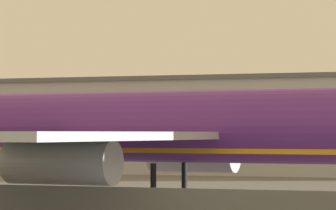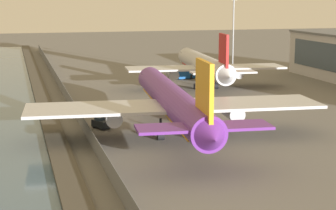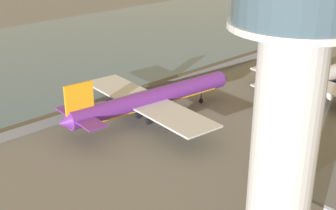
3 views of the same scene
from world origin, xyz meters
The scene contains 8 objects.
ground_plane centered at (0.00, 0.00, 0.00)m, with size 500.00×500.00×0.00m, color #66635E.
waterfront_lagoon centered at (0.00, -71.00, 0.00)m, with size 320.00×98.00×0.01m.
shoreline_seawall centered at (0.00, -20.50, 0.25)m, with size 320.00×3.00×0.50m.
perimeter_fence centered at (0.00, -16.00, 1.16)m, with size 280.00×0.10×2.32m.
cargo_jet_purple centered at (1.56, -3.39, 5.08)m, with size 49.82×43.43×13.33m.
passenger_jet_silver centered at (-39.66, 15.80, 5.05)m, with size 42.28×36.08×13.23m.
baggage_tug centered at (-5.74, -13.02, 0.81)m, with size 3.58×2.91×1.80m.
control_tower centered at (39.48, 56.94, 26.19)m, with size 10.95×10.95×46.26m.
Camera 3 is at (69.99, 75.34, 46.57)m, focal length 50.00 mm.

